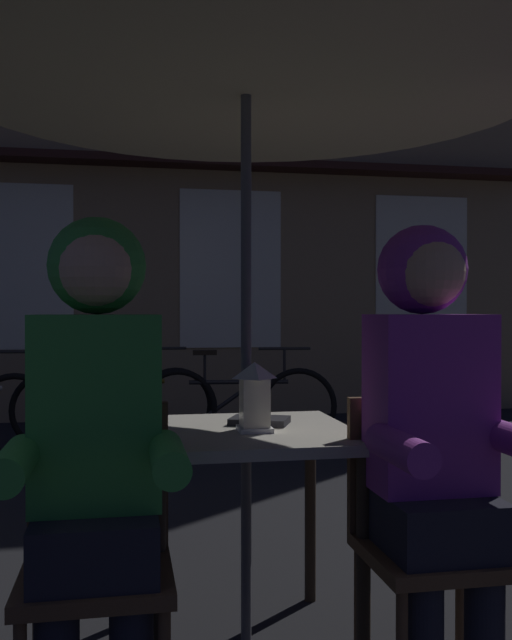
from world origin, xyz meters
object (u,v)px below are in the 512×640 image
Objects in this scene: bicycle_third at (114,406)px; bicycle_fourth at (238,405)px; cafe_table at (246,458)px; chair_left at (97,547)px; person_right_hooded at (432,411)px; patio_umbrella at (246,40)px; lantern at (255,395)px; chair_right at (424,527)px; book at (260,421)px; person_left_hooded at (96,421)px.

bicycle_third is 1.00× the size of bicycle_fourth.
cafe_table is at bearing -82.03° from bicycle_third.
chair_left is 0.62× the size of person_right_hooded.
person_right_hooded is (0.48, -0.43, -1.21)m from patio_umbrella.
bicycle_third is (-0.52, 3.65, -0.51)m from lantern.
bicycle_fourth is (0.05, 3.80, -0.14)m from chair_right.
lantern is 3.72m from bicycle_third.
lantern is (0.02, -0.06, -1.20)m from patio_umbrella.
patio_umbrella is 1.65× the size of person_right_hooded.
person_right_hooded is 7.00× the size of book.
chair_left is at bearing 176.61° from person_right_hooded.
book is at bearing 132.78° from chair_right.
patio_umbrella is at bearing 138.43° from person_right_hooded.
chair_left is at bearing -89.67° from bicycle_third.
patio_umbrella is at bearing 37.55° from chair_left.
chair_left is (-0.50, -0.31, -0.37)m from lantern.
bicycle_third is (-0.50, 3.59, -1.71)m from patio_umbrella.
chair_right is at bearing -37.55° from cafe_table.
bicycle_fourth is (0.53, 3.43, -1.71)m from patio_umbrella.
bicycle_fourth is at bearing -8.65° from bicycle_third.
patio_umbrella is 2.66× the size of chair_left.
chair_left is at bearing -142.45° from patio_umbrella.
patio_umbrella reaches higher than person_left_hooded.
lantern is 0.59m from person_right_hooded.
chair_left is (-0.48, -0.37, -0.15)m from cafe_table.
person_left_hooded is at bearing -89.68° from bicycle_third.
person_right_hooded is 4.16m from bicycle_third.
bicycle_third is at bearing 103.94° from chair_right.
chair_left is 3.94m from bicycle_fourth.
cafe_table is 3.70× the size of book.
person_right_hooded reaches higher than chair_right.
bicycle_third is at bearing 97.97° from patio_umbrella.
lantern is at bearing -98.31° from bicycle_fourth.
chair_left is 0.36m from person_left_hooded.
person_left_hooded reaches higher than lantern.
chair_right is at bearing 90.00° from person_right_hooded.
patio_umbrella reaches higher than lantern.
person_left_hooded is 1.00× the size of person_right_hooded.
bicycle_third is (-0.98, 4.02, -0.50)m from person_right_hooded.
bicycle_fourth is (0.51, 3.49, -0.51)m from lantern.
chair_left is 0.62× the size of person_left_hooded.
patio_umbrella reaches higher than book.
person_right_hooded reaches higher than cafe_table.
chair_left is 0.52× the size of bicycle_fourth.
person_right_hooded is at bearing -90.00° from chair_right.
bicycle_third and bicycle_fourth have the same top height.
bicycle_fourth is (1.01, 3.86, -0.50)m from person_left_hooded.
lantern is at bearing -81.88° from bicycle_third.
book is (0.04, 0.14, -0.11)m from lantern.
person_right_hooded reaches higher than bicycle_third.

